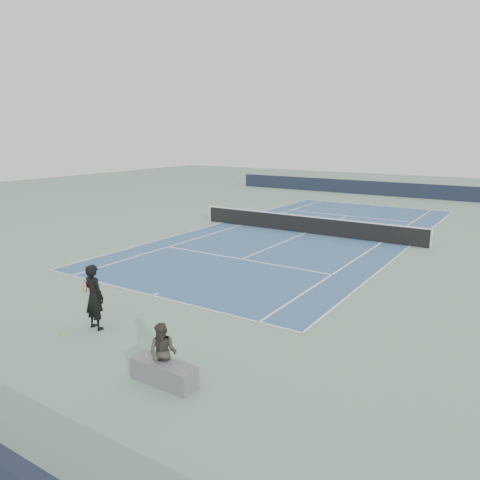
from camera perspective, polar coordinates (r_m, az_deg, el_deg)
The scene contains 7 objects.
ground at distance 25.49m, azimuth 7.98°, elevation 0.82°, with size 80.00×80.00×0.00m, color gray.
court_surface at distance 25.48m, azimuth 7.98°, elevation 0.84°, with size 10.97×23.77×0.01m, color #395B86.
tennis_net at distance 25.39m, azimuth 8.02°, elevation 1.94°, with size 12.90×0.10×1.07m.
windscreen_far at distance 42.11m, azimuth 18.44°, elevation 5.87°, with size 30.00×0.25×1.20m, color black.
tennis_player at distance 13.45m, azimuth -17.35°, elevation -6.62°, with size 0.81×0.54×1.84m.
tennis_ball at distance 13.56m, azimuth -20.71°, elevation -10.72°, with size 0.07×0.07×0.07m, color #BFDF2D.
spectator_bench at distance 10.46m, azimuth -9.32°, elevation -14.51°, with size 1.62×1.01×1.37m.
Camera 1 is at (10.43, -22.65, 5.28)m, focal length 35.00 mm.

